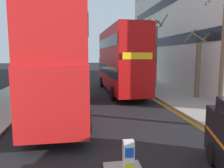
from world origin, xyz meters
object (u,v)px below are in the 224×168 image
Objects in this scene: keep_left_bollard at (128,163)px; double_decker_bus_oncoming at (120,58)px; pedestrian_far at (136,76)px; double_decker_bus_away at (61,61)px.

double_decker_bus_oncoming reaches higher than keep_left_bollard.
keep_left_bollard is at bearing -104.94° from pedestrian_far.
double_decker_bus_away reaches higher than keep_left_bollard.
pedestrian_far is at bearing 60.43° from double_decker_bus_oncoming.
double_decker_bus_oncoming is (4.56, 6.65, 0.00)m from double_decker_bus_away.
double_decker_bus_away is 6.69× the size of pedestrian_far.
double_decker_bus_oncoming is 5.72m from pedestrian_far.
keep_left_bollard is 0.10× the size of double_decker_bus_away.
double_decker_bus_oncoming is at bearing 55.55° from double_decker_bus_away.
double_decker_bus_oncoming is at bearing -119.57° from pedestrian_far.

